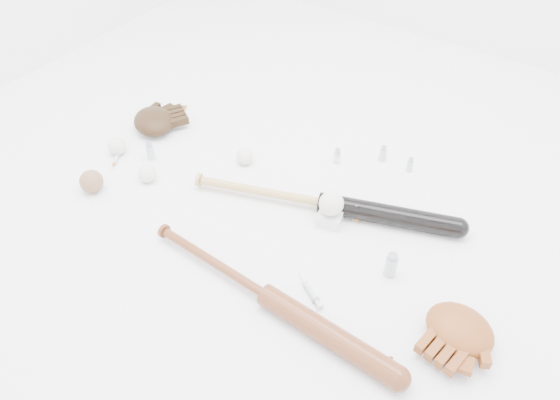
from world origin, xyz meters
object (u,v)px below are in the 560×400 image
Objects in this scene: glove_dark at (153,121)px; pedestal at (330,217)px; bat_dark at (322,203)px; bat_wood at (267,295)px.

glove_dark is 0.87m from pedestal.
bat_wood is at bearing -99.91° from bat_dark.
glove_dark is 2.85× the size of pedestal.
glove_dark is at bearing 159.47° from bat_dark.
bat_wood is 0.99m from glove_dark.
bat_wood is 4.06× the size of glove_dark.
bat_dark reaches higher than bat_wood.
pedestal is (0.87, -0.06, -0.02)m from glove_dark.
pedestal is (-0.01, 0.39, -0.01)m from bat_wood.
glove_dark reaches higher than bat_wood.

